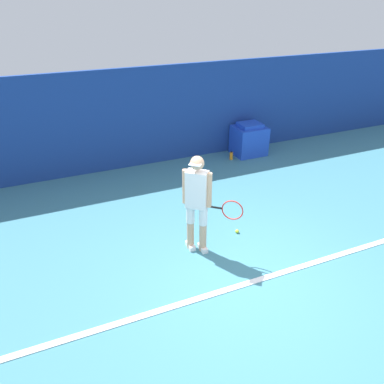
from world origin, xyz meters
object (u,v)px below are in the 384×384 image
at_px(covered_chair, 249,140).
at_px(water_bottle, 231,156).
at_px(tennis_ball, 237,231).
at_px(tennis_player, 198,200).

height_order(covered_chair, water_bottle, covered_chair).
bearing_deg(covered_chair, tennis_ball, -123.43).
distance_m(tennis_player, covered_chair, 4.52).
height_order(tennis_player, water_bottle, tennis_player).
relative_size(covered_chair, water_bottle, 3.93).
xyz_separation_m(tennis_player, covered_chair, (2.97, 3.36, -0.55)).
distance_m(tennis_ball, water_bottle, 3.38).
distance_m(tennis_player, tennis_ball, 1.27).
relative_size(tennis_player, tennis_ball, 25.25).
height_order(tennis_player, covered_chair, tennis_player).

